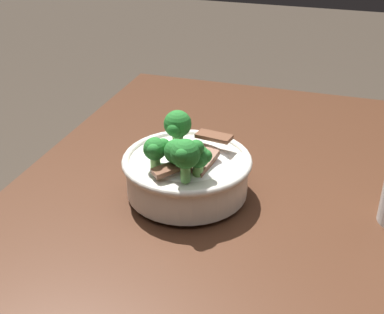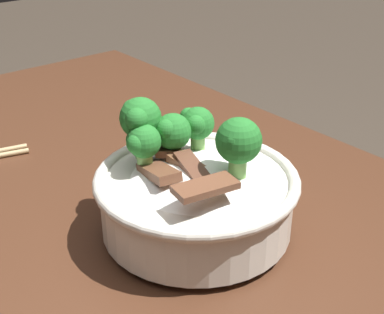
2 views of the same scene
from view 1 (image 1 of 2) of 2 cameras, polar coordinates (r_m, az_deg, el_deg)
dining_table at (r=0.86m, az=4.27°, el=-14.51°), size 1.14×0.78×0.78m
rice_bowl at (r=0.81m, az=-0.61°, el=-1.38°), size 0.21×0.21×0.13m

